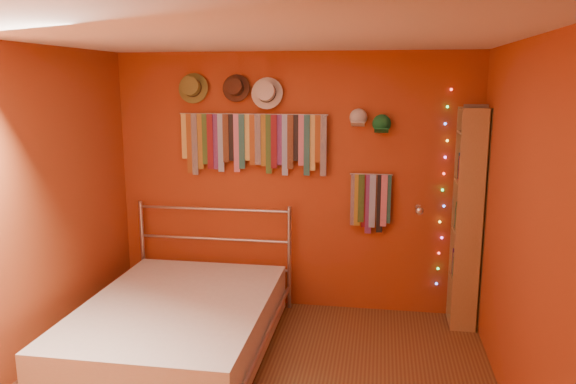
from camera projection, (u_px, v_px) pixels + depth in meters
The scene contains 15 objects.
back_wall at pixel (293, 183), 5.46m from camera, with size 3.50×0.02×2.50m, color maroon.
right_wall at pixel (528, 240), 3.49m from camera, with size 0.02×3.50×2.50m, color maroon.
left_wall at pixel (17, 218), 4.05m from camera, with size 0.02×3.50×2.50m, color maroon.
ceiling at pixel (251, 36), 3.53m from camera, with size 3.50×3.50×0.02m, color white.
tie_rack at pixel (252, 140), 5.38m from camera, with size 1.45×0.03×0.60m.
small_tie_rack at pixel (371, 200), 5.30m from camera, with size 0.40×0.03×0.58m.
fedora_olive at pixel (192, 87), 5.35m from camera, with size 0.29×0.16×0.29m.
fedora_brown at pixel (235, 87), 5.28m from camera, with size 0.26×0.14×0.26m.
fedora_white at pixel (266, 92), 5.24m from camera, with size 0.30×0.16×0.30m.
cap_white at pixel (358, 118), 5.19m from camera, with size 0.17×0.22×0.17m.
cap_green at pixel (382, 124), 5.16m from camera, with size 0.18×0.22×0.18m.
fairy_lights at pixel (443, 190), 5.20m from camera, with size 0.06×0.02×1.86m.
reading_lamp at pixel (419, 210), 5.07m from camera, with size 0.07×0.32×0.09m.
bookshelf at pixel (472, 218), 5.03m from camera, with size 0.25×0.34×2.00m.
bed at pixel (177, 325), 4.64m from camera, with size 1.57×2.14×1.04m.
Camera 1 is at (0.83, -3.56, 2.22)m, focal length 35.00 mm.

